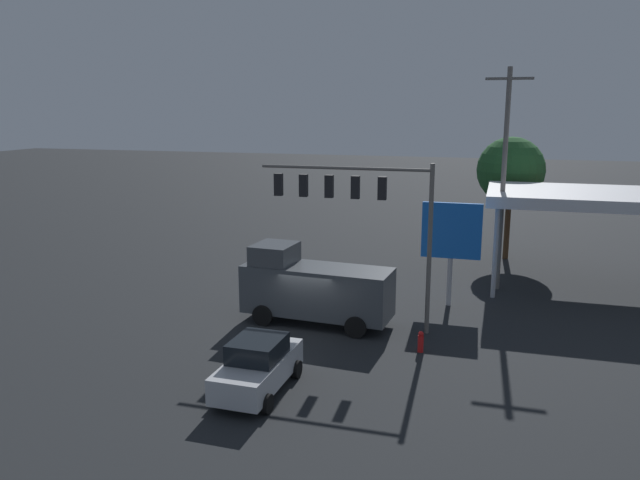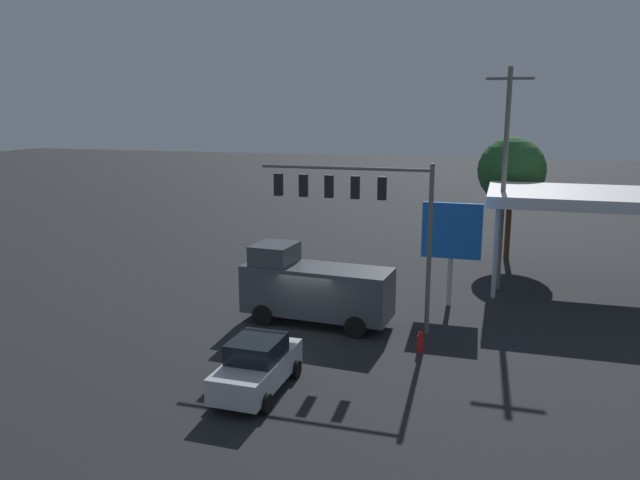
{
  "view_description": "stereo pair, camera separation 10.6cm",
  "coord_description": "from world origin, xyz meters",
  "px_view_note": "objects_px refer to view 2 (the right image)",
  "views": [
    {
      "loc": [
        -8.04,
        25.44,
        9.78
      ],
      "look_at": [
        0.0,
        -2.0,
        3.65
      ],
      "focal_mm": 35.0,
      "sensor_mm": 36.0,
      "label": 1
    },
    {
      "loc": [
        -8.14,
        25.41,
        9.78
      ],
      "look_at": [
        0.0,
        -2.0,
        3.65
      ],
      "focal_mm": 35.0,
      "sensor_mm": 36.0,
      "label": 2
    }
  ],
  "objects_px": {
    "sedan_waiting": "(257,365)",
    "street_tree": "(512,171)",
    "fire_hydrant": "(420,342)",
    "price_sign": "(452,234)",
    "delivery_truck": "(313,287)",
    "traffic_signal_assembly": "(358,201)",
    "utility_pole": "(504,176)"
  },
  "relations": [
    {
      "from": "sedan_waiting",
      "to": "delivery_truck",
      "type": "xyz_separation_m",
      "value": [
        0.2,
        -7.3,
        0.74
      ]
    },
    {
      "from": "price_sign",
      "to": "street_tree",
      "type": "height_order",
      "value": "street_tree"
    },
    {
      "from": "delivery_truck",
      "to": "fire_hydrant",
      "type": "relative_size",
      "value": 7.9
    },
    {
      "from": "price_sign",
      "to": "delivery_truck",
      "type": "bearing_deg",
      "value": 37.47
    },
    {
      "from": "utility_pole",
      "to": "delivery_truck",
      "type": "height_order",
      "value": "utility_pole"
    },
    {
      "from": "sedan_waiting",
      "to": "street_tree",
      "type": "relative_size",
      "value": 0.56
    },
    {
      "from": "sedan_waiting",
      "to": "street_tree",
      "type": "height_order",
      "value": "street_tree"
    },
    {
      "from": "street_tree",
      "to": "fire_hydrant",
      "type": "distance_m",
      "value": 18.64
    },
    {
      "from": "delivery_truck",
      "to": "fire_hydrant",
      "type": "height_order",
      "value": "delivery_truck"
    },
    {
      "from": "traffic_signal_assembly",
      "to": "street_tree",
      "type": "bearing_deg",
      "value": -113.07
    },
    {
      "from": "traffic_signal_assembly",
      "to": "street_tree",
      "type": "xyz_separation_m",
      "value": [
        -6.5,
        -15.26,
        0.02
      ]
    },
    {
      "from": "traffic_signal_assembly",
      "to": "price_sign",
      "type": "bearing_deg",
      "value": -131.51
    },
    {
      "from": "utility_pole",
      "to": "delivery_truck",
      "type": "distance_m",
      "value": 12.27
    },
    {
      "from": "delivery_truck",
      "to": "fire_hydrant",
      "type": "xyz_separation_m",
      "value": [
        -5.21,
        2.13,
        -1.26
      ]
    },
    {
      "from": "utility_pole",
      "to": "price_sign",
      "type": "xyz_separation_m",
      "value": [
        2.3,
        3.67,
        -2.52
      ]
    },
    {
      "from": "traffic_signal_assembly",
      "to": "street_tree",
      "type": "relative_size",
      "value": 0.97
    },
    {
      "from": "delivery_truck",
      "to": "price_sign",
      "type": "bearing_deg",
      "value": -138.37
    },
    {
      "from": "price_sign",
      "to": "delivery_truck",
      "type": "xyz_separation_m",
      "value": [
        5.76,
        4.42,
        -1.97
      ]
    },
    {
      "from": "utility_pole",
      "to": "delivery_truck",
      "type": "relative_size",
      "value": 1.7
    },
    {
      "from": "traffic_signal_assembly",
      "to": "sedan_waiting",
      "type": "xyz_separation_m",
      "value": [
        1.79,
        7.46,
        -4.8
      ]
    },
    {
      "from": "utility_pole",
      "to": "price_sign",
      "type": "relative_size",
      "value": 2.27
    },
    {
      "from": "sedan_waiting",
      "to": "delivery_truck",
      "type": "distance_m",
      "value": 7.34
    },
    {
      "from": "sedan_waiting",
      "to": "fire_hydrant",
      "type": "xyz_separation_m",
      "value": [
        -5.0,
        -5.17,
        -0.51
      ]
    },
    {
      "from": "traffic_signal_assembly",
      "to": "utility_pole",
      "type": "relative_size",
      "value": 0.65
    },
    {
      "from": "traffic_signal_assembly",
      "to": "delivery_truck",
      "type": "height_order",
      "value": "traffic_signal_assembly"
    },
    {
      "from": "delivery_truck",
      "to": "street_tree",
      "type": "xyz_separation_m",
      "value": [
        -8.49,
        -15.42,
        4.08
      ]
    },
    {
      "from": "sedan_waiting",
      "to": "utility_pole",
      "type": "bearing_deg",
      "value": 154.18
    },
    {
      "from": "sedan_waiting",
      "to": "street_tree",
      "type": "bearing_deg",
      "value": 161.18
    },
    {
      "from": "traffic_signal_assembly",
      "to": "delivery_truck",
      "type": "distance_m",
      "value": 4.52
    },
    {
      "from": "price_sign",
      "to": "fire_hydrant",
      "type": "xyz_separation_m",
      "value": [
        0.56,
        6.55,
        -3.22
      ]
    },
    {
      "from": "price_sign",
      "to": "traffic_signal_assembly",
      "type": "bearing_deg",
      "value": 48.49
    },
    {
      "from": "utility_pole",
      "to": "street_tree",
      "type": "relative_size",
      "value": 1.49
    }
  ]
}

